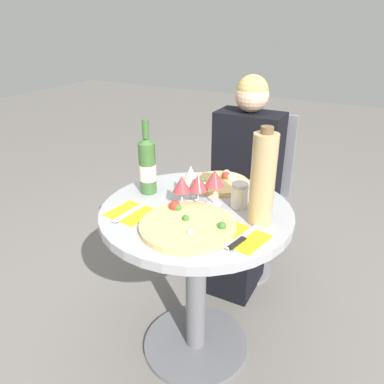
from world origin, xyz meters
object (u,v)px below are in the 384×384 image
at_px(chair_behind_diner, 249,198).
at_px(seated_diner, 240,199).
at_px(wine_bottle, 147,166).
at_px(dining_table, 196,252).
at_px(pizza_large, 188,225).
at_px(tall_carafe, 263,179).

height_order(chair_behind_diner, seated_diner, seated_diner).
bearing_deg(seated_diner, wine_bottle, 68.19).
height_order(dining_table, pizza_large, pizza_large).
bearing_deg(pizza_large, wine_bottle, 147.37).
xyz_separation_m(seated_diner, tall_carafe, (0.28, -0.58, 0.39)).
relative_size(chair_behind_diner, pizza_large, 2.71).
relative_size(seated_diner, tall_carafe, 3.25).
relative_size(dining_table, wine_bottle, 2.39).
height_order(chair_behind_diner, wine_bottle, wine_bottle).
bearing_deg(tall_carafe, pizza_large, -142.35).
height_order(dining_table, tall_carafe, tall_carafe).
distance_m(chair_behind_diner, tall_carafe, 0.90).
bearing_deg(tall_carafe, dining_table, -176.14).
height_order(chair_behind_diner, tall_carafe, tall_carafe).
xyz_separation_m(pizza_large, wine_bottle, (-0.29, 0.19, 0.11)).
distance_m(seated_diner, pizza_large, 0.78).
distance_m(chair_behind_diner, seated_diner, 0.16).
xyz_separation_m(chair_behind_diner, wine_bottle, (-0.22, -0.70, 0.41)).
relative_size(chair_behind_diner, seated_diner, 0.81).
relative_size(dining_table, chair_behind_diner, 0.81).
xyz_separation_m(seated_diner, wine_bottle, (-0.22, -0.55, 0.34)).
height_order(pizza_large, tall_carafe, tall_carafe).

